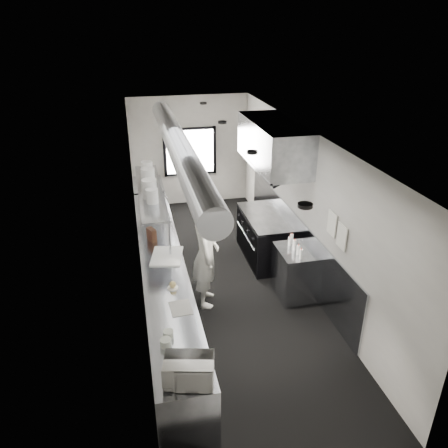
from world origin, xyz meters
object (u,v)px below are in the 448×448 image
bottle_station (296,273)px  deli_tub_a (166,343)px  line_cook (205,254)px  cutting_board (167,256)px  plate_stack_b (150,189)px  squeeze_bottle_d (290,241)px  plate_stack_a (152,196)px  range (266,237)px  squeeze_bottle_b (298,250)px  pass_shelf (151,191)px  plate_stack_d (147,170)px  microwave (189,371)px  far_work_table (149,201)px  prep_counter (164,282)px  small_plate (173,288)px  squeeze_bottle_a (301,254)px  knife_block (152,235)px  deli_tub_b (168,334)px  squeeze_bottle_e (292,239)px  exhaust_hood (273,144)px  plate_stack_c (148,178)px  squeeze_bottle_c (294,245)px

bottle_station → deli_tub_a: (-2.45, -1.93, 0.50)m
line_cook → cutting_board: size_ratio=2.85×
plate_stack_b → squeeze_bottle_d: size_ratio=2.11×
plate_stack_a → squeeze_bottle_d: plate_stack_a is taller
range → squeeze_bottle_d: 1.31m
plate_stack_b → squeeze_bottle_d: plate_stack_b is taller
plate_stack_b → squeeze_bottle_b: bearing=-31.6°
pass_shelf → cutting_board: size_ratio=4.56×
plate_stack_a → plate_stack_b: bearing=95.7°
plate_stack_d → plate_stack_a: bearing=-89.9°
range → microwave: size_ratio=3.20×
far_work_table → plate_stack_d: plate_stack_d is taller
prep_counter → range: 2.50m
small_plate → squeeze_bottle_a: squeeze_bottle_a is taller
far_work_table → knife_block: size_ratio=5.15×
prep_counter → plate_stack_a: (-0.05, 0.84, 1.25)m
bottle_station → squeeze_bottle_d: (-0.08, 0.19, 0.53)m
squeeze_bottle_b → line_cook: bearing=170.0°
deli_tub_b → line_cook: bearing=66.9°
pass_shelf → bottle_station: 3.09m
line_cook → microwave: size_ratio=3.74×
deli_tub_b → squeeze_bottle_b: size_ratio=0.77×
squeeze_bottle_e → squeeze_bottle_b: bearing=-94.6°
range → squeeze_bottle_a: size_ratio=9.11×
cutting_board → squeeze_bottle_e: 2.20m
exhaust_hood → squeeze_bottle_a: bearing=-90.3°
deli_tub_b → plate_stack_a: bearing=88.9°
prep_counter → line_cook: bearing=-5.5°
plate_stack_d → squeeze_bottle_d: (2.27, -2.13, -0.77)m
plate_stack_c → plate_stack_d: bearing=88.4°
pass_shelf → microwave: 4.29m
plate_stack_c → squeeze_bottle_e: bearing=-34.0°
squeeze_bottle_c → cutting_board: bearing=173.8°
squeeze_bottle_a → squeeze_bottle_e: size_ratio=0.98×
exhaust_hood → squeeze_bottle_b: size_ratio=12.88×
microwave → squeeze_bottle_d: bearing=65.0°
prep_counter → squeeze_bottle_b: squeeze_bottle_b is taller
bottle_station → plate_stack_b: bearing=151.5°
deli_tub_a → squeeze_bottle_e: squeeze_bottle_e is taller
squeeze_bottle_d → squeeze_bottle_e: size_ratio=0.91×
exhaust_hood → plate_stack_b: bearing=-177.3°
range → exhaust_hood: bearing=-0.0°
plate_stack_b → plate_stack_d: 1.04m
bottle_station → cutting_board: (-2.22, 0.26, 0.46)m
squeeze_bottle_e → bottle_station: bearing=-86.0°
knife_block → plate_stack_d: 1.60m
range → knife_block: 2.42m
far_work_table → plate_stack_a: (-0.05, -2.86, 1.25)m
squeeze_bottle_c → bottle_station: bearing=-25.9°
deli_tub_a → squeeze_bottle_d: size_ratio=0.87×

